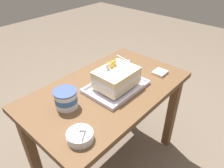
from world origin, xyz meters
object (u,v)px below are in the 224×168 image
object	(u,v)px
foil_tray	(116,87)
bowl_stack	(80,136)
birthday_cake	(116,77)
serving_spoon_near_tray	(126,60)
ice_cream_tub	(66,99)
napkin_pile	(160,72)

from	to	relation	value
foil_tray	bowl_stack	xyz separation A→B (m)	(-0.43, -0.15, 0.01)
birthday_cake	serving_spoon_near_tray	xyz separation A→B (m)	(0.34, 0.19, -0.08)
foil_tray	birthday_cake	bearing A→B (deg)	90.00
ice_cream_tub	serving_spoon_near_tray	bearing A→B (deg)	8.66
foil_tray	napkin_pile	size ratio (longest dim) A/B	4.00
birthday_cake	ice_cream_tub	size ratio (longest dim) A/B	1.96
bowl_stack	napkin_pile	bearing A→B (deg)	2.67
birthday_cake	napkin_pile	distance (m)	0.37
birthday_cake	serving_spoon_near_tray	world-z (taller)	birthday_cake
foil_tray	bowl_stack	bearing A→B (deg)	-160.86
ice_cream_tub	napkin_pile	xyz separation A→B (m)	(0.66, -0.20, -0.04)
serving_spoon_near_tray	napkin_pile	world-z (taller)	napkin_pile
birthday_cake	bowl_stack	world-z (taller)	birthday_cake
foil_tray	serving_spoon_near_tray	bearing A→B (deg)	29.07
birthday_cake	serving_spoon_near_tray	distance (m)	0.40
napkin_pile	birthday_cake	bearing A→B (deg)	161.61
foil_tray	birthday_cake	xyz separation A→B (m)	(0.00, 0.00, 0.07)
birthday_cake	napkin_pile	world-z (taller)	birthday_cake
birthday_cake	bowl_stack	distance (m)	0.46
ice_cream_tub	napkin_pile	bearing A→B (deg)	-17.06
napkin_pile	ice_cream_tub	bearing A→B (deg)	162.94
ice_cream_tub	napkin_pile	world-z (taller)	ice_cream_tub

